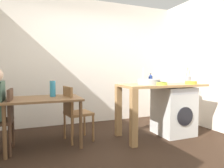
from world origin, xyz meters
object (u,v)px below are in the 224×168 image
at_px(dining_table, 43,104).
at_px(mixing_bowl, 162,83).
at_px(chair_opposite, 74,110).
at_px(washing_machine, 173,111).
at_px(colander, 191,82).
at_px(bottle_tall_green, 151,79).
at_px(chair_person_seat, 2,117).
at_px(vase, 53,89).
at_px(utensil_crock, 188,79).

bearing_deg(dining_table, mixing_bowl, -14.42).
xyz_separation_m(chair_opposite, mixing_bowl, (1.34, -0.51, 0.44)).
distance_m(chair_opposite, washing_machine, 1.77).
bearing_deg(colander, bottle_tall_green, 136.96).
bearing_deg(chair_person_seat, dining_table, -77.44).
relative_size(bottle_tall_green, vase, 0.73).
distance_m(chair_person_seat, washing_machine, 2.77).
bearing_deg(colander, mixing_bowl, 178.06).
bearing_deg(bottle_tall_green, vase, 176.42).
relative_size(chair_person_seat, washing_machine, 1.05).
height_order(utensil_crock, vase, utensil_crock).
xyz_separation_m(chair_person_seat, chair_opposite, (1.02, 0.14, 0.00)).
bearing_deg(chair_opposite, bottle_tall_green, 78.93).
xyz_separation_m(washing_machine, utensil_crock, (0.37, 0.05, 0.56)).
bearing_deg(chair_opposite, mixing_bowl, 60.17).
relative_size(washing_machine, vase, 3.41).
relative_size(colander, vase, 0.79).
height_order(chair_person_seat, mixing_bowl, mixing_bowl).
xyz_separation_m(chair_opposite, bottle_tall_green, (1.42, -0.05, 0.50)).
bearing_deg(mixing_bowl, colander, -1.94).
distance_m(chair_person_seat, mixing_bowl, 2.43).
height_order(colander, vase, vase).
bearing_deg(mixing_bowl, bottle_tall_green, 80.06).
bearing_deg(chair_person_seat, washing_machine, -91.53).
bearing_deg(washing_machine, dining_table, 173.08).
xyz_separation_m(chair_person_seat, colander, (2.95, -0.38, 0.44)).
bearing_deg(mixing_bowl, chair_person_seat, 171.23).
xyz_separation_m(dining_table, colander, (2.41, -0.49, 0.31)).
relative_size(dining_table, colander, 5.50).
bearing_deg(washing_machine, chair_opposite, 170.00).
distance_m(washing_machine, colander, 0.59).
bearing_deg(chair_person_seat, mixing_bowl, -96.85).
bearing_deg(utensil_crock, washing_machine, -171.90).
distance_m(chair_opposite, vase, 0.49).
relative_size(bottle_tall_green, utensil_crock, 0.62).
distance_m(dining_table, washing_machine, 2.25).
xyz_separation_m(dining_table, mixing_bowl, (1.82, -0.47, 0.30)).
xyz_separation_m(colander, vase, (-2.26, 0.59, -0.08)).
xyz_separation_m(mixing_bowl, colander, (0.59, -0.02, 0.00)).
xyz_separation_m(chair_opposite, washing_machine, (1.74, -0.31, -0.08)).
bearing_deg(chair_person_seat, vase, -71.85).
height_order(utensil_crock, colander, utensil_crock).
xyz_separation_m(bottle_tall_green, colander, (0.51, -0.48, -0.05)).
xyz_separation_m(washing_machine, bottle_tall_green, (-0.32, 0.26, 0.57)).
bearing_deg(dining_table, chair_opposite, 4.58).
bearing_deg(utensil_crock, dining_table, 175.21).
xyz_separation_m(chair_opposite, vase, (-0.33, 0.06, 0.36)).
xyz_separation_m(chair_opposite, colander, (1.93, -0.53, 0.44)).
distance_m(dining_table, utensil_crock, 2.62).
height_order(mixing_bowl, vase, vase).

